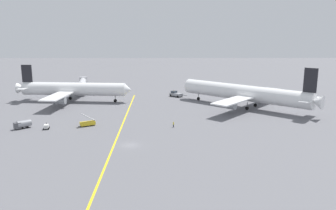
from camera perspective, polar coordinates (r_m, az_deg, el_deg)
The scene contains 10 objects.
ground_plane at distance 87.01m, azimuth -6.55°, elevation -6.81°, with size 600.00×600.00×0.00m, color slate.
taxiway_stripe at distance 96.96m, azimuth -8.41°, elevation -4.85°, with size 0.50×120.00×0.01m, color yellow.
airliner_at_gate_left at distance 144.78m, azimuth -15.89°, elevation 2.60°, with size 48.90×43.65×15.21m.
airliner_being_pushed at distance 131.57m, azimuth 12.87°, elevation 2.00°, with size 47.75×43.17×16.82m.
pushback_tug at distance 150.74m, azimuth 1.34°, elevation 1.89°, with size 7.82×6.96×2.81m.
gse_gpu_cart_small at distance 106.53m, azimuth -20.04°, elevation -3.47°, with size 1.96×2.36×1.90m.
gse_stair_truck_yellow at distance 106.50m, azimuth -13.53°, elevation -2.93°, with size 4.91×3.91×4.06m.
gse_fuel_bowser_stubby at distance 109.80m, azimuth -23.58°, elevation -3.01°, with size 4.89×4.68×2.40m.
ground_crew_wing_walker_right at distance 101.96m, azimuth 0.94°, elevation -3.33°, with size 0.36×0.50×1.74m.
jet_bridge at distance 168.57m, azimuth -14.36°, elevation 3.76°, with size 6.59×19.26×6.30m.
Camera 1 is at (9.31, -81.75, 28.31)m, focal length 35.75 mm.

